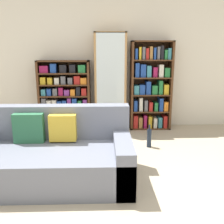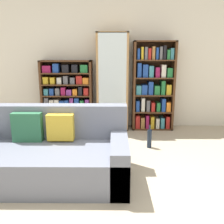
{
  "view_description": "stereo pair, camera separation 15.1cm",
  "coord_description": "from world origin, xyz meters",
  "px_view_note": "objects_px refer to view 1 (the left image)",
  "views": [
    {
      "loc": [
        0.06,
        -2.26,
        1.47
      ],
      "look_at": [
        0.18,
        1.44,
        0.58
      ],
      "focal_mm": 40.0,
      "sensor_mm": 36.0,
      "label": 1
    },
    {
      "loc": [
        0.21,
        -2.26,
        1.47
      ],
      "look_at": [
        0.18,
        1.44,
        0.58
      ],
      "focal_mm": 40.0,
      "sensor_mm": 36.0,
      "label": 2
    }
  ],
  "objects_px": {
    "wine_bottle": "(149,138)",
    "bookshelf_left": "(65,96)",
    "display_cabinet": "(110,82)",
    "bookshelf_right": "(150,87)",
    "couch": "(54,156)"
  },
  "relations": [
    {
      "from": "couch",
      "to": "wine_bottle",
      "type": "bearing_deg",
      "value": 36.01
    },
    {
      "from": "bookshelf_left",
      "to": "bookshelf_right",
      "type": "relative_size",
      "value": 0.79
    },
    {
      "from": "bookshelf_left",
      "to": "display_cabinet",
      "type": "relative_size",
      "value": 0.72
    },
    {
      "from": "display_cabinet",
      "to": "wine_bottle",
      "type": "bearing_deg",
      "value": -59.93
    },
    {
      "from": "couch",
      "to": "wine_bottle",
      "type": "distance_m",
      "value": 1.62
    },
    {
      "from": "display_cabinet",
      "to": "bookshelf_right",
      "type": "xyz_separation_m",
      "value": [
        0.77,
        0.02,
        -0.1
      ]
    },
    {
      "from": "couch",
      "to": "bookshelf_right",
      "type": "relative_size",
      "value": 1.09
    },
    {
      "from": "bookshelf_left",
      "to": "wine_bottle",
      "type": "height_order",
      "value": "bookshelf_left"
    },
    {
      "from": "bookshelf_left",
      "to": "bookshelf_right",
      "type": "xyz_separation_m",
      "value": [
        1.64,
        0.0,
        0.17
      ]
    },
    {
      "from": "couch",
      "to": "wine_bottle",
      "type": "xyz_separation_m",
      "value": [
        1.31,
        0.95,
        -0.13
      ]
    },
    {
      "from": "couch",
      "to": "bookshelf_right",
      "type": "bearing_deg",
      "value": 52.96
    },
    {
      "from": "bookshelf_left",
      "to": "display_cabinet",
      "type": "xyz_separation_m",
      "value": [
        0.87,
        -0.02,
        0.27
      ]
    },
    {
      "from": "bookshelf_left",
      "to": "wine_bottle",
      "type": "relative_size",
      "value": 3.61
    },
    {
      "from": "wine_bottle",
      "to": "bookshelf_left",
      "type": "bearing_deg",
      "value": 144.75
    },
    {
      "from": "wine_bottle",
      "to": "couch",
      "type": "bearing_deg",
      "value": -143.99
    }
  ]
}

